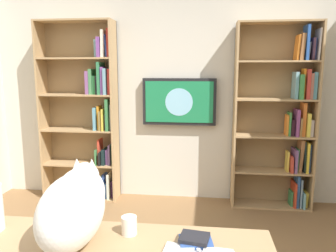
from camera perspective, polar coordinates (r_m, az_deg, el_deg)
wall_back at (r=3.99m, az=1.17°, el=6.44°), size 4.52×0.06×2.70m
bookshelf_left at (r=3.93m, az=19.54°, el=1.33°), size 0.89×0.28×2.09m
bookshelf_right at (r=4.09m, az=-13.66°, el=2.38°), size 0.91×0.28×2.14m
wall_mounted_tv at (r=3.91m, az=1.96°, el=4.22°), size 0.87×0.07×0.56m
cat at (r=1.71m, az=-15.85°, el=-13.05°), size 0.28×0.66×0.39m
coffee_mug at (r=1.80m, az=-6.88°, el=-16.76°), size 0.08×0.08×0.10m
desk_book_stack at (r=1.71m, az=4.74°, el=-19.17°), size 0.18×0.15×0.04m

